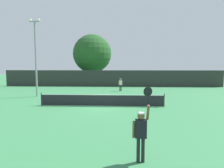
% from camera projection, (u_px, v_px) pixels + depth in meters
% --- Properties ---
extents(ground_plane, '(120.00, 120.00, 0.00)m').
position_uv_depth(ground_plane, '(102.00, 106.00, 16.12)').
color(ground_plane, '#387F4C').
extents(tennis_net, '(10.19, 0.08, 1.07)m').
position_uv_depth(tennis_net, '(102.00, 100.00, 16.07)').
color(tennis_net, '#232328').
rests_on(tennis_net, ground).
extents(perimeter_fence, '(35.07, 0.12, 2.61)m').
position_uv_depth(perimeter_fence, '(112.00, 78.00, 31.61)').
color(perimeter_fence, '#2D332D').
rests_on(perimeter_fence, ground).
extents(player_serving, '(0.68, 0.40, 2.58)m').
position_uv_depth(player_serving, '(141.00, 129.00, 6.61)').
color(player_serving, black).
rests_on(player_serving, ground).
extents(player_receiving, '(0.57, 0.24, 1.63)m').
position_uv_depth(player_receiving, '(121.00, 84.00, 25.75)').
color(player_receiving, white).
rests_on(player_receiving, ground).
extents(tennis_ball, '(0.07, 0.07, 0.07)m').
position_uv_depth(tennis_ball, '(112.00, 104.00, 16.72)').
color(tennis_ball, '#CCE033').
rests_on(tennis_ball, ground).
extents(light_pole, '(1.18, 0.28, 8.20)m').
position_uv_depth(light_pole, '(36.00, 53.00, 20.79)').
color(light_pole, gray).
rests_on(light_pole, ground).
extents(large_tree, '(7.03, 7.03, 9.06)m').
position_uv_depth(large_tree, '(92.00, 54.00, 36.09)').
color(large_tree, brown).
rests_on(large_tree, ground).
extents(parked_car_near, '(2.34, 4.38, 1.69)m').
position_uv_depth(parked_car_near, '(72.00, 79.00, 37.99)').
color(parked_car_near, '#B7B7BC').
rests_on(parked_car_near, ground).
extents(parked_car_mid, '(2.45, 4.42, 1.69)m').
position_uv_depth(parked_car_mid, '(99.00, 78.00, 40.33)').
color(parked_car_mid, red).
rests_on(parked_car_mid, ground).
extents(parked_car_far, '(2.07, 4.27, 1.69)m').
position_uv_depth(parked_car_far, '(166.00, 79.00, 37.92)').
color(parked_car_far, '#B7B7BC').
rests_on(parked_car_far, ground).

